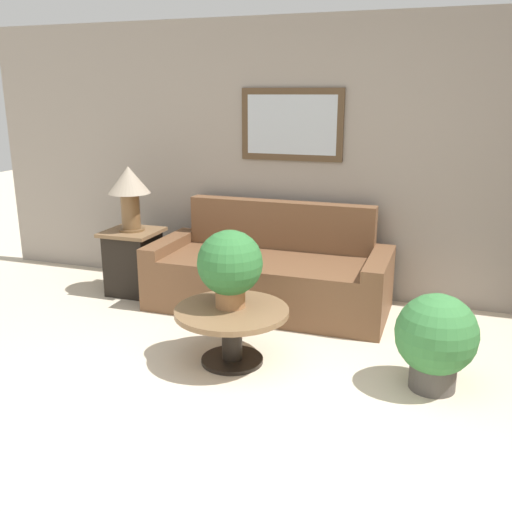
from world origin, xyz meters
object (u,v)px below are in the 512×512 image
couch_main (270,275)px  potted_plant_on_table (230,265)px  coffee_table (232,323)px  table_lamp (129,187)px  potted_plant_floor (436,338)px  side_table (134,261)px

couch_main → potted_plant_on_table: potted_plant_on_table is taller
coffee_table → table_lamp: bearing=142.9°
table_lamp → potted_plant_on_table: size_ratio=1.09×
coffee_table → potted_plant_floor: potted_plant_floor is taller
coffee_table → table_lamp: (-1.48, 1.11, 0.75)m
side_table → potted_plant_floor: bearing=-19.7°
table_lamp → couch_main: bearing=2.8°
side_table → coffee_table: bearing=-37.1°
side_table → potted_plant_floor: potted_plant_floor is taller
side_table → potted_plant_floor: size_ratio=0.96×
side_table → table_lamp: (0.00, 0.00, 0.73)m
side_table → table_lamp: size_ratio=1.02×
coffee_table → side_table: side_table is taller
couch_main → table_lamp: 1.58m
couch_main → table_lamp: table_lamp is taller
side_table → potted_plant_floor: (2.89, -1.04, 0.04)m
potted_plant_floor → potted_plant_on_table: bearing=-178.6°
table_lamp → potted_plant_on_table: table_lamp is taller
table_lamp → potted_plant_floor: 3.15m
potted_plant_floor → table_lamp: bearing=160.3°
potted_plant_on_table → side_table: bearing=143.5°
potted_plant_floor → couch_main: bearing=143.7°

